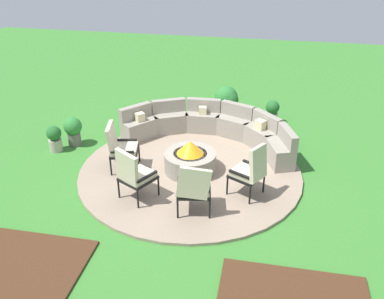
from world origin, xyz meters
name	(u,v)px	position (x,y,z in m)	size (l,w,h in m)	color
ground_plane	(190,172)	(0.00, 0.00, 0.00)	(24.00, 24.00, 0.00)	#387A2D
patio_circle	(190,171)	(0.00, 0.00, 0.03)	(4.70, 4.70, 0.06)	gray
mulch_bed_left	(16,264)	(-2.11, -3.24, 0.02)	(2.13, 1.48, 0.04)	#472B19
fire_pit	(190,159)	(0.00, 0.00, 0.32)	(1.09, 1.09, 0.69)	gray
curved_stone_bench	(213,128)	(0.26, 1.49, 0.38)	(4.13, 1.99, 0.80)	gray
lounge_chair_front_left	(120,146)	(-1.45, -0.21, 0.60)	(0.69, 0.70, 1.03)	black
lounge_chair_front_right	(134,174)	(-0.81, -1.22, 0.61)	(0.77, 0.79, 1.09)	black
lounge_chair_back_left	(194,187)	(0.35, -1.42, 0.60)	(0.71, 0.70, 1.04)	black
lounge_chair_back_right	(251,170)	(1.30, -0.69, 0.62)	(0.75, 0.75, 1.10)	black
potted_plant_0	(226,100)	(0.36, 3.21, 0.44)	(0.63, 0.63, 0.81)	brown
potted_plant_1	(73,130)	(-2.95, 0.71, 0.40)	(0.43, 0.43, 0.70)	#605B56
potted_plant_2	(230,103)	(0.48, 3.11, 0.39)	(0.45, 0.45, 0.70)	brown
potted_plant_3	(55,138)	(-3.26, 0.36, 0.33)	(0.34, 0.34, 0.62)	#A89E8E
potted_plant_4	(272,111)	(1.62, 2.89, 0.34)	(0.35, 0.35, 0.62)	#A89E8E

